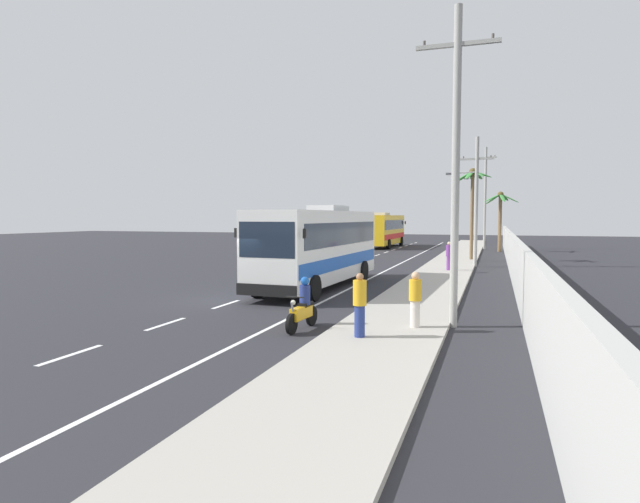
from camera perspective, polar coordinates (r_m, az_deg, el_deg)
The scene contains 15 objects.
ground_plane at distance 20.94m, azimuth -9.01°, elevation -5.35°, with size 160.00×160.00×0.00m, color #28282D.
sidewalk_kerb at distance 28.62m, azimuth 12.89°, elevation -2.79°, with size 3.20×90.00×0.14m, color #A8A399.
lane_markings at distance 34.05m, azimuth 5.69°, elevation -1.77°, with size 3.44×71.00×0.01m.
boundary_wall at distance 32.38m, azimuth 20.35°, elevation -0.26°, with size 0.24×60.00×2.28m, color #B2B2AD.
coach_bus_foreground at distance 24.29m, azimuth -0.14°, elevation 0.74°, with size 3.21×10.99×3.87m.
coach_bus_far_lane at distance 56.84m, azimuth 7.03°, elevation 2.43°, with size 2.99×10.59×3.76m.
motorcycle_beside_bus at distance 15.40m, azimuth -1.89°, elevation -6.22°, with size 0.56×1.96×1.55m.
pedestrian_near_kerb at distance 13.83m, azimuth 4.38°, elevation -5.73°, with size 0.36×0.36×1.71m.
pedestrian_midwalk at distance 15.26m, azimuth 10.40°, elevation -5.08°, with size 0.36×0.36×1.61m.
pedestrian_far_walk at distance 31.84m, azimuth 13.98°, elevation -0.41°, with size 0.36×0.36×1.70m.
utility_pole_nearest at distance 16.09m, azimuth 14.69°, elevation 9.56°, with size 2.42×0.24×9.47m.
utility_pole_mid at distance 35.80m, azimuth 16.67°, elevation 5.63°, with size 3.05×0.24×8.54m.
utility_pole_far at distance 55.60m, azimuth 17.62°, elevation 5.88°, with size 3.16×0.24×10.36m.
palm_nearest at distance 52.13m, azimuth 19.17°, elevation 4.32°, with size 3.23×3.36×5.70m.
palm_second at distance 40.35m, azimuth 16.39°, elevation 6.33°, with size 2.64×2.63×6.92m.
Camera 1 is at (9.63, -18.29, 3.33)m, focal length 29.14 mm.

